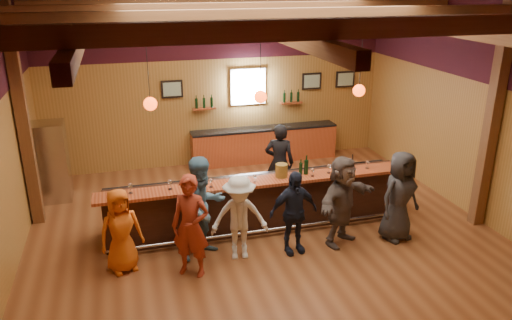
{
  "coord_description": "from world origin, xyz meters",
  "views": [
    {
      "loc": [
        -2.51,
        -8.68,
        4.79
      ],
      "look_at": [
        0.0,
        0.3,
        1.35
      ],
      "focal_mm": 35.0,
      "sensor_mm": 36.0,
      "label": 1
    }
  ],
  "objects_px": {
    "ice_bucket": "(282,170)",
    "bottle_a": "(301,168)",
    "customer_redvest": "(191,226)",
    "bar_counter": "(259,201)",
    "back_bar_cabinet": "(265,144)",
    "customer_denim": "(203,207)",
    "customer_brown": "(342,201)",
    "customer_dark": "(399,196)",
    "customer_orange": "(121,231)",
    "stainless_fridge": "(52,162)",
    "bartender": "(279,163)",
    "customer_navy": "(293,212)",
    "customer_white": "(239,218)"
  },
  "relations": [
    {
      "from": "back_bar_cabinet",
      "to": "customer_denim",
      "type": "height_order",
      "value": "customer_denim"
    },
    {
      "from": "ice_bucket",
      "to": "bottle_a",
      "type": "bearing_deg",
      "value": 2.42
    },
    {
      "from": "customer_orange",
      "to": "customer_dark",
      "type": "distance_m",
      "value": 5.13
    },
    {
      "from": "bar_counter",
      "to": "customer_orange",
      "type": "xyz_separation_m",
      "value": [
        -2.71,
        -0.99,
        0.23
      ]
    },
    {
      "from": "ice_bucket",
      "to": "customer_redvest",
      "type": "bearing_deg",
      "value": -149.23
    },
    {
      "from": "stainless_fridge",
      "to": "customer_white",
      "type": "distance_m",
      "value": 4.97
    },
    {
      "from": "customer_orange",
      "to": "customer_denim",
      "type": "relative_size",
      "value": 0.8
    },
    {
      "from": "bar_counter",
      "to": "customer_navy",
      "type": "bearing_deg",
      "value": -75.89
    },
    {
      "from": "stainless_fridge",
      "to": "customer_navy",
      "type": "xyz_separation_m",
      "value": [
        4.42,
        -3.66,
        -0.11
      ]
    },
    {
      "from": "customer_orange",
      "to": "customer_navy",
      "type": "distance_m",
      "value": 3.03
    },
    {
      "from": "ice_bucket",
      "to": "back_bar_cabinet",
      "type": "bearing_deg",
      "value": 78.22
    },
    {
      "from": "customer_dark",
      "to": "ice_bucket",
      "type": "xyz_separation_m",
      "value": [
        -2.02,
        1.01,
        0.36
      ]
    },
    {
      "from": "customer_orange",
      "to": "ice_bucket",
      "type": "height_order",
      "value": "customer_orange"
    },
    {
      "from": "bar_counter",
      "to": "back_bar_cabinet",
      "type": "xyz_separation_m",
      "value": [
        1.18,
        3.57,
        -0.05
      ]
    },
    {
      "from": "back_bar_cabinet",
      "to": "stainless_fridge",
      "type": "height_order",
      "value": "stainless_fridge"
    },
    {
      "from": "customer_dark",
      "to": "customer_white",
      "type": "bearing_deg",
      "value": 162.29
    },
    {
      "from": "back_bar_cabinet",
      "to": "customer_brown",
      "type": "height_order",
      "value": "customer_brown"
    },
    {
      "from": "customer_dark",
      "to": "bottle_a",
      "type": "height_order",
      "value": "customer_dark"
    },
    {
      "from": "customer_orange",
      "to": "bottle_a",
      "type": "xyz_separation_m",
      "value": [
        3.5,
        0.75,
        0.49
      ]
    },
    {
      "from": "customer_denim",
      "to": "ice_bucket",
      "type": "bearing_deg",
      "value": -5.79
    },
    {
      "from": "ice_bucket",
      "to": "bottle_a",
      "type": "distance_m",
      "value": 0.4
    },
    {
      "from": "customer_redvest",
      "to": "bartender",
      "type": "xyz_separation_m",
      "value": [
        2.35,
        2.46,
        -0.0
      ]
    },
    {
      "from": "stainless_fridge",
      "to": "customer_dark",
      "type": "bearing_deg",
      "value": -29.7
    },
    {
      "from": "ice_bucket",
      "to": "bar_counter",
      "type": "bearing_deg",
      "value": 145.42
    },
    {
      "from": "back_bar_cabinet",
      "to": "customer_denim",
      "type": "relative_size",
      "value": 2.12
    },
    {
      "from": "customer_redvest",
      "to": "customer_brown",
      "type": "distance_m",
      "value": 2.89
    },
    {
      "from": "customer_navy",
      "to": "ice_bucket",
      "type": "xyz_separation_m",
      "value": [
        0.08,
        0.95,
        0.45
      ]
    },
    {
      "from": "customer_white",
      "to": "customer_brown",
      "type": "height_order",
      "value": "customer_brown"
    },
    {
      "from": "customer_redvest",
      "to": "bar_counter",
      "type": "bearing_deg",
      "value": 72.66
    },
    {
      "from": "customer_redvest",
      "to": "bottle_a",
      "type": "height_order",
      "value": "customer_redvest"
    },
    {
      "from": "customer_white",
      "to": "customer_dark",
      "type": "relative_size",
      "value": 0.89
    },
    {
      "from": "customer_dark",
      "to": "customer_redvest",
      "type": "bearing_deg",
      "value": 166.98
    },
    {
      "from": "bartender",
      "to": "customer_dark",
      "type": "bearing_deg",
      "value": 148.01
    },
    {
      "from": "back_bar_cabinet",
      "to": "customer_white",
      "type": "xyz_separation_m",
      "value": [
        -1.87,
        -4.72,
        0.31
      ]
    },
    {
      "from": "bar_counter",
      "to": "customer_brown",
      "type": "distance_m",
      "value": 1.75
    },
    {
      "from": "stainless_fridge",
      "to": "ice_bucket",
      "type": "xyz_separation_m",
      "value": [
        4.5,
        -2.71,
        0.34
      ]
    },
    {
      "from": "customer_orange",
      "to": "customer_brown",
      "type": "distance_m",
      "value": 4.0
    },
    {
      "from": "customer_white",
      "to": "customer_navy",
      "type": "distance_m",
      "value": 0.99
    },
    {
      "from": "customer_redvest",
      "to": "customer_denim",
      "type": "distance_m",
      "value": 0.65
    },
    {
      "from": "bar_counter",
      "to": "stainless_fridge",
      "type": "xyz_separation_m",
      "value": [
        -4.12,
        2.45,
        0.38
      ]
    },
    {
      "from": "ice_bucket",
      "to": "bottle_a",
      "type": "xyz_separation_m",
      "value": [
        0.4,
        0.02,
        -0.01
      ]
    },
    {
      "from": "customer_denim",
      "to": "bottle_a",
      "type": "relative_size",
      "value": 5.9
    },
    {
      "from": "customer_redvest",
      "to": "bartender",
      "type": "relative_size",
      "value": 1.0
    },
    {
      "from": "customer_navy",
      "to": "customer_brown",
      "type": "distance_m",
      "value": 0.99
    },
    {
      "from": "bar_counter",
      "to": "customer_orange",
      "type": "bearing_deg",
      "value": -159.89
    },
    {
      "from": "back_bar_cabinet",
      "to": "customer_white",
      "type": "bearing_deg",
      "value": -111.6
    },
    {
      "from": "customer_redvest",
      "to": "ice_bucket",
      "type": "bearing_deg",
      "value": 61.25
    },
    {
      "from": "bar_counter",
      "to": "stainless_fridge",
      "type": "distance_m",
      "value": 4.81
    },
    {
      "from": "stainless_fridge",
      "to": "customer_redvest",
      "type": "relative_size",
      "value": 1.0
    },
    {
      "from": "customer_white",
      "to": "customer_brown",
      "type": "bearing_deg",
      "value": 7.97
    }
  ]
}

